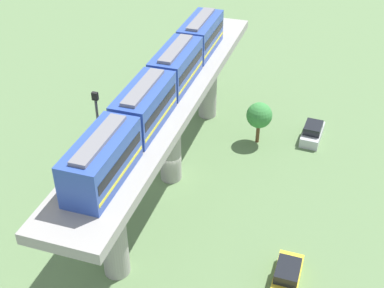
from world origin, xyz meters
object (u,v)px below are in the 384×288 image
(parked_car_silver, at_px, (312,133))
(signal_post, at_px, (102,151))
(train, at_px, (161,85))
(tree_near_viaduct, at_px, (259,116))
(parked_car_yellow, at_px, (287,276))

(parked_car_silver, relative_size, signal_post, 0.38)
(train, xyz_separation_m, tree_near_viaduct, (-6.26, -9.71, -7.20))
(signal_post, bearing_deg, train, -127.66)
(tree_near_viaduct, bearing_deg, parked_car_yellow, 108.44)
(train, xyz_separation_m, parked_car_yellow, (-11.98, 7.44, -9.53))
(signal_post, bearing_deg, parked_car_yellow, 168.83)
(parked_car_silver, distance_m, tree_near_viaduct, 6.09)
(parked_car_yellow, xyz_separation_m, signal_post, (15.38, -3.04, 5.46))
(parked_car_silver, bearing_deg, signal_post, 51.55)
(train, relative_size, signal_post, 2.42)
(train, distance_m, parked_car_yellow, 17.02)
(train, distance_m, tree_near_viaduct, 13.61)
(train, relative_size, parked_car_yellow, 6.50)
(parked_car_yellow, height_order, tree_near_viaduct, tree_near_viaduct)
(tree_near_viaduct, xyz_separation_m, signal_post, (9.66, 14.11, 3.13))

